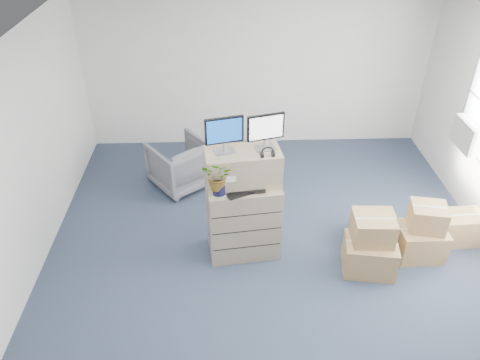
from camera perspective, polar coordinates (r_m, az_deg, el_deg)
name	(u,v)px	position (r m, az deg, el deg)	size (l,w,h in m)	color
ground	(273,273)	(6.14, 4.02, -11.30)	(7.00, 7.00, 0.00)	#2A354C
wall_back	(257,70)	(8.36, 2.06, 13.26)	(6.00, 0.02, 2.80)	silver
ac_unit	(470,135)	(7.36, 26.20, 4.93)	(0.24, 0.60, 0.40)	silver
filing_cabinet_lower	(243,219)	(6.11, 0.40, -4.74)	(0.91, 0.56, 1.06)	gray
filing_cabinet_upper	(243,168)	(5.71, 0.35, 1.53)	(0.91, 0.46, 0.46)	gray
monitor_left	(224,133)	(5.45, -1.93, 5.74)	(0.46, 0.23, 0.46)	#99999E
monitor_right	(266,130)	(5.54, 3.14, 6.14)	(0.45, 0.23, 0.45)	#99999E
headphones	(267,153)	(5.48, 3.37, 3.33)	(0.16, 0.16, 0.02)	black
keyboard	(245,190)	(5.69, 0.64, -1.18)	(0.51, 0.21, 0.03)	black
mouse	(272,187)	(5.75, 3.91, -0.84)	(0.09, 0.06, 0.03)	silver
water_bottle	(245,172)	(5.79, 0.66, 0.95)	(0.08, 0.08, 0.27)	gray
phone_dock	(236,181)	(5.79, -0.49, -0.09)	(0.07, 0.06, 0.14)	silver
external_drive	(269,174)	(5.96, 3.61, 0.71)	(0.19, 0.15, 0.06)	black
tissue_box	(271,172)	(5.86, 3.76, 1.03)	(0.27, 0.13, 0.10)	#4494E9
potted_plant	(218,179)	(5.51, -2.64, 0.17)	(0.46, 0.49, 0.39)	#A5BA96
office_chair	(180,162)	(7.51, -7.30, 2.16)	(0.83, 0.77, 0.85)	#5B5B60
cardboard_boxes	(402,236)	(6.57, 19.19, -6.47)	(2.04, 1.15, 0.79)	#9A6F4A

